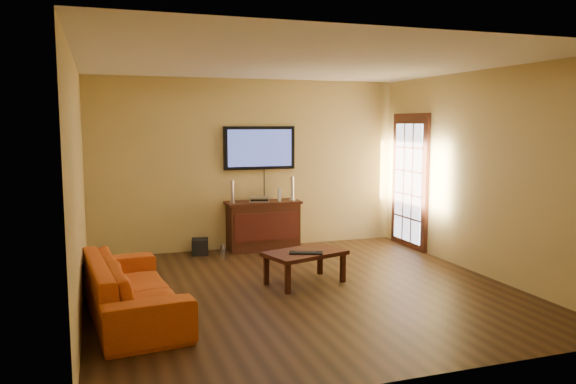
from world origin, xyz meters
name	(u,v)px	position (x,y,z in m)	size (l,w,h in m)	color
ground_plane	(303,290)	(0.00, 0.00, 0.00)	(5.00, 5.00, 0.00)	black
room_walls	(286,148)	(0.00, 0.62, 1.69)	(5.00, 5.00, 5.00)	tan
french_door	(410,183)	(2.46, 1.70, 1.05)	(0.07, 1.02, 2.22)	black
media_console	(263,225)	(0.16, 2.27, 0.39)	(1.19, 0.45, 0.78)	black
television	(259,148)	(0.16, 2.45, 1.61)	(1.16, 0.08, 0.69)	black
coffee_table	(305,256)	(0.12, 0.27, 0.35)	(1.10, 0.84, 0.41)	black
sofa	(132,277)	(-2.00, -0.29, 0.41)	(2.12, 0.62, 0.83)	#C24E15
speaker_left	(232,193)	(-0.34, 2.25, 0.94)	(0.09, 0.09, 0.35)	silver
speaker_right	(292,189)	(0.64, 2.24, 0.95)	(0.10, 0.10, 0.38)	silver
av_receiver	(259,199)	(0.10, 2.26, 0.81)	(0.32, 0.23, 0.07)	silver
game_console	(279,195)	(0.42, 2.24, 0.87)	(0.04, 0.14, 0.19)	white
subwoofer	(200,247)	(-0.86, 2.24, 0.12)	(0.25, 0.25, 0.25)	black
bottle	(223,252)	(-0.57, 1.92, 0.09)	(0.07, 0.07, 0.20)	white
keyboard	(306,253)	(0.09, 0.15, 0.42)	(0.44, 0.30, 0.02)	black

